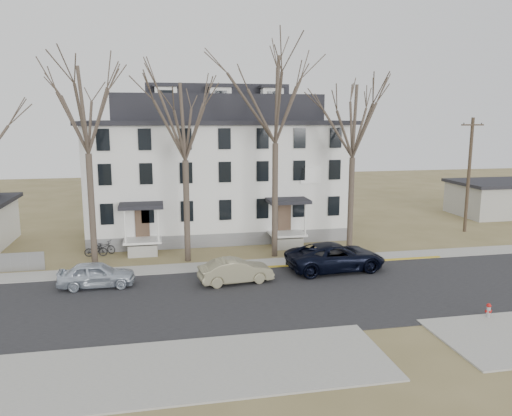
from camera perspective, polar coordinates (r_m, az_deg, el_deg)
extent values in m
plane|color=olive|center=(25.70, 5.06, -11.47)|extent=(120.00, 120.00, 0.00)
cube|color=#27272A|center=(27.49, 3.88, -9.96)|extent=(120.00, 10.00, 0.04)
cube|color=#A09F97|center=(33.02, 1.16, -6.42)|extent=(120.00, 2.00, 0.08)
cube|color=#A09F97|center=(20.30, -13.95, -18.00)|extent=(20.00, 5.00, 0.08)
cube|color=gold|center=(33.60, 9.90, -6.29)|extent=(14.00, 0.25, 0.06)
cube|color=slate|center=(42.13, -4.42, -2.05)|extent=(20.00, 10.00, 1.00)
cube|color=silver|center=(41.40, -4.51, 4.04)|extent=(20.00, 10.00, 8.00)
cube|color=black|center=(41.15, -4.59, 9.73)|extent=(20.80, 10.80, 0.30)
cube|color=black|center=(41.16, -4.61, 11.33)|extent=(16.00, 7.00, 2.00)
cube|color=black|center=(41.21, -4.64, 13.27)|extent=(11.00, 4.50, 0.80)
cube|color=white|center=(35.96, -12.83, -3.63)|extent=(2.60, 2.00, 0.16)
cube|color=white|center=(37.13, 3.60, -2.95)|extent=(2.60, 2.00, 0.16)
cube|color=white|center=(37.78, 6.27, 3.71)|extent=(1.60, 0.08, 1.20)
cube|color=#A09F97|center=(54.58, 25.89, 0.85)|extent=(8.00, 6.00, 3.00)
cube|color=black|center=(54.35, 26.03, 2.62)|extent=(8.50, 6.50, 0.30)
cylinder|color=#473B31|center=(33.46, -18.24, -0.31)|extent=(0.40, 0.40, 7.28)
cylinder|color=#473B31|center=(33.30, -7.93, -0.39)|extent=(0.40, 0.40, 6.76)
cylinder|color=#473B31|center=(34.06, 2.18, 0.83)|extent=(0.40, 0.40, 7.80)
cylinder|color=#473B31|center=(35.81, 10.76, 0.28)|extent=(0.40, 0.40, 6.76)
cylinder|color=#3D3023|center=(44.97, 23.14, 3.42)|extent=(0.28, 0.28, 9.50)
cube|color=#3D3023|center=(44.72, 23.52, 8.70)|extent=(2.00, 0.12, 0.12)
imported|color=silver|center=(29.86, -17.75, -7.32)|extent=(4.24, 1.72, 1.44)
imported|color=gray|center=(29.19, -2.33, -7.26)|extent=(4.44, 2.02, 1.41)
imported|color=black|center=(31.84, 9.08, -5.58)|extent=(6.41, 3.31, 1.73)
imported|color=black|center=(36.92, -17.03, -4.30)|extent=(1.92, 1.33, 0.96)
imported|color=black|center=(36.23, -17.83, -4.65)|extent=(1.55, 0.44, 0.93)
cylinder|color=#B7B7BA|center=(26.94, 24.96, -11.32)|extent=(0.30, 0.30, 0.06)
cylinder|color=#B7B7BA|center=(26.84, 25.02, -10.71)|extent=(0.20, 0.20, 0.52)
sphere|color=#A51411|center=(26.73, 25.07, -10.07)|extent=(0.22, 0.22, 0.22)
cylinder|color=#A51411|center=(26.82, 25.02, -10.63)|extent=(0.32, 0.11, 0.11)
cylinder|color=#A51411|center=(26.82, 25.02, -10.63)|extent=(0.11, 0.28, 0.11)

